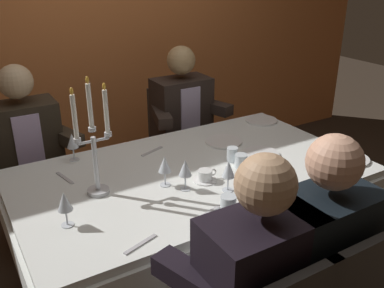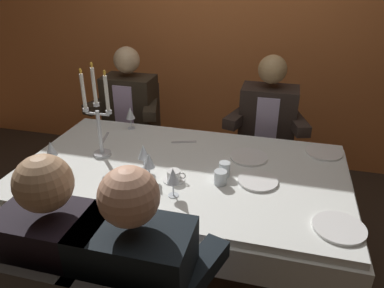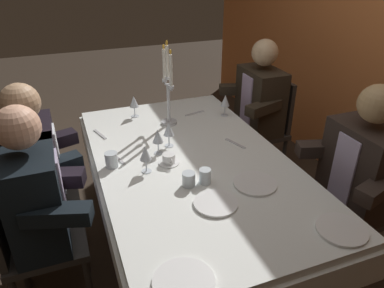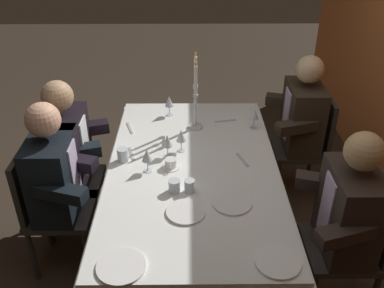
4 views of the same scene
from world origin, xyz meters
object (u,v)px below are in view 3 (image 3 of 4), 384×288
Objects in this scene: water_tumbler_0 at (111,160)px; dining_table at (192,176)px; dinner_plate_0 at (216,203)px; water_tumbler_1 at (189,179)px; wine_glass_3 at (169,130)px; coffee_cup_0 at (169,159)px; seated_diner_2 at (34,198)px; seated_diner_0 at (261,100)px; water_tumbler_2 at (205,176)px; wine_glass_1 at (158,136)px; dinner_plate_2 at (341,230)px; seated_diner_1 at (34,167)px; wine_glass_0 at (134,102)px; dinner_plate_1 at (255,184)px; candelabra at (168,92)px; seated_diner_3 at (362,168)px; wine_glass_4 at (145,154)px; wine_glass_2 at (225,101)px; dinner_plate_3 at (184,282)px.

dining_table is at bearing 79.49° from water_tumbler_0.
water_tumbler_1 reaches higher than dinner_plate_0.
coffee_cup_0 is (0.20, -0.07, -0.09)m from wine_glass_3.
seated_diner_2 reaches higher than dining_table.
dining_table is 1.56× the size of seated_diner_0.
dinner_plate_0 is at bearing -6.53° from water_tumbler_2.
dinner_plate_0 is 1.35× the size of wine_glass_1.
wine_glass_1 is (-0.96, -0.57, 0.11)m from dinner_plate_2.
dinner_plate_0 is at bearing 2.92° from wine_glass_3.
dining_table is at bearing 94.76° from seated_diner_2.
seated_diner_1 is (-0.04, -0.81, -0.12)m from wine_glass_3.
dinner_plate_1 is at bearing 19.80° from wine_glass_0.
dining_table is 0.45m from dinner_plate_1.
dinner_plate_1 is 1.42× the size of wine_glass_0.
candelabra is 2.54× the size of dinner_plate_1.
wine_glass_1 is 0.16m from coffee_cup_0.
seated_diner_3 reaches higher than coffee_cup_0.
wine_glass_4 is at bearing -57.65° from seated_diner_0.
seated_diner_1 is (-0.50, -0.86, -0.05)m from water_tumbler_2.
wine_glass_0 is at bearing -136.39° from candelabra.
coffee_cup_0 is (-0.01, -0.14, 0.15)m from dining_table.
dinner_plate_1 is at bearing -15.07° from wine_glass_2.
seated_diner_2 is (0.59, -1.35, -0.12)m from wine_glass_2.
seated_diner_3 is at bearing 63.80° from dining_table.
candelabra is 3.61× the size of wine_glass_4.
dinner_plate_3 is at bearing -50.29° from dinner_plate_1.
seated_diner_0 reaches higher than dinner_plate_0.
candelabra is (-0.53, 0.02, 0.36)m from dining_table.
wine_glass_4 is 0.13× the size of seated_diner_3.
wine_glass_3 is at bearing -159.45° from dining_table.
seated_diner_2 is (0.32, 0.00, 0.00)m from seated_diner_1.
coffee_cup_0 is (-0.85, 0.21, 0.02)m from dinner_plate_3.
wine_glass_3 reaches higher than dinner_plate_3.
wine_glass_2 is 0.13× the size of seated_diner_1.
seated_diner_2 is at bearing 0.00° from seated_diner_1.
seated_diner_3 is at bearing 108.28° from dinner_plate_3.
wine_glass_3 is at bearing -17.59° from candelabra.
water_tumbler_0 is at bearing -23.38° from wine_glass_0.
seated_diner_1 is at bearing -154.04° from dinner_plate_3.
dinner_plate_0 is at bearing 142.13° from dinner_plate_3.
dinner_plate_3 is (0.48, -0.57, 0.00)m from dinner_plate_1.
wine_glass_1 and wine_glass_3 have the same top height.
water_tumbler_0 reaches higher than water_tumbler_2.
dinner_plate_1 is at bearing 37.43° from wine_glass_1.
wine_glass_2 is 1.24× the size of coffee_cup_0.
seated_diner_2 is (0.78, -1.77, 0.00)m from seated_diner_0.
dinner_plate_1 is (0.90, 0.20, -0.24)m from candelabra.
wine_glass_1 is at bearing -159.85° from water_tumbler_2.
water_tumbler_1 is 0.59× the size of coffee_cup_0.
wine_glass_4 is 0.13× the size of seated_diner_0.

